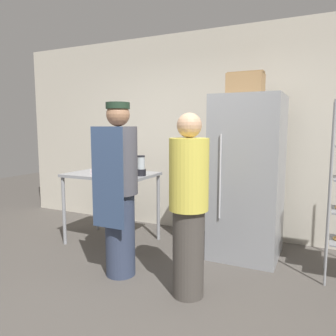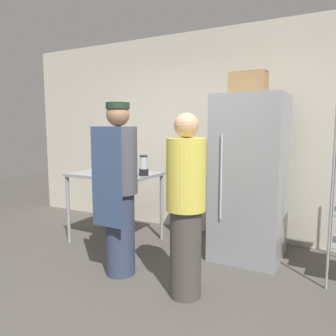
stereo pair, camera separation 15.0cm
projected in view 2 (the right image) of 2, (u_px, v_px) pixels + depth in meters
ground_plane at (118, 299)px, 2.85m from camera, size 14.00×14.00×0.00m
back_wall at (210, 134)px, 4.59m from camera, size 6.40×0.12×2.80m
refrigerator at (250, 178)px, 3.70m from camera, size 0.75×0.77×1.84m
prep_counter at (115, 181)px, 4.22m from camera, size 1.08×0.75×0.91m
donut_box at (107, 169)px, 4.20m from camera, size 0.25×0.21×0.25m
blender_pitcher at (144, 167)px, 3.96m from camera, size 0.11×0.11×0.25m
cardboard_storage_box at (248, 84)px, 3.70m from camera, size 0.41×0.28×0.27m
person_baker at (119, 187)px, 3.25m from camera, size 0.37×0.38×1.73m
person_customer at (186, 205)px, 2.81m from camera, size 0.34×0.34×1.61m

